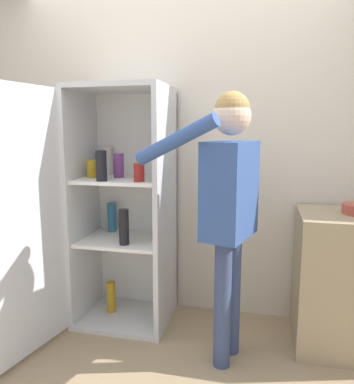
% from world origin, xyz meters
% --- Properties ---
extents(ground_plane, '(12.00, 12.00, 0.00)m').
position_xyz_m(ground_plane, '(0.00, 0.00, 0.00)').
color(ground_plane, tan).
extents(wall_back, '(7.00, 0.06, 2.55)m').
position_xyz_m(wall_back, '(0.00, 0.98, 1.27)').
color(wall_back, beige).
rests_on(wall_back, ground_plane).
extents(refrigerator, '(0.85, 1.23, 1.75)m').
position_xyz_m(refrigerator, '(-0.48, 0.55, 0.88)').
color(refrigerator, silver).
rests_on(refrigerator, ground_plane).
extents(person, '(0.72, 0.52, 1.67)m').
position_xyz_m(person, '(0.43, 0.31, 1.07)').
color(person, '#384770').
rests_on(person, ground_plane).
extents(counter, '(0.66, 0.57, 0.91)m').
position_xyz_m(counter, '(1.20, 0.64, 0.46)').
color(counter, tan).
rests_on(counter, ground_plane).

